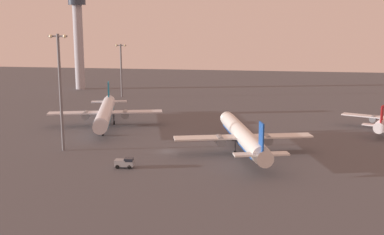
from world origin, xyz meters
TOP-DOWN VIEW (x-y plane):
  - ground_plane at (0.00, 0.00)m, footprint 416.00×416.00m
  - control_tower at (-65.56, 105.60)m, footprint 8.00×8.00m
  - airplane_taxiway_distant at (18.40, 1.81)m, footprint 33.83×43.09m
  - airplane_far_stand at (-25.28, 26.23)m, footprint 34.72×44.22m
  - cargo_loader at (-6.50, -15.19)m, footprint 4.28×2.30m
  - apron_light_west at (-38.20, 83.88)m, footprint 4.80×0.90m
  - apron_light_east at (-26.13, -3.25)m, footprint 4.80×0.90m

SIDE VIEW (x-z plane):
  - ground_plane at x=0.00m, z-range 0.00..0.00m
  - cargo_loader at x=-6.50m, z-range 0.05..2.30m
  - airplane_taxiway_distant at x=18.40m, z-range -1.37..9.87m
  - airplane_far_stand at x=-25.28m, z-range -1.41..10.13m
  - apron_light_west at x=-38.20m, z-range 1.79..24.29m
  - apron_light_east at x=-26.13m, z-range 1.88..30.76m
  - control_tower at x=-65.56m, z-range 3.36..50.96m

